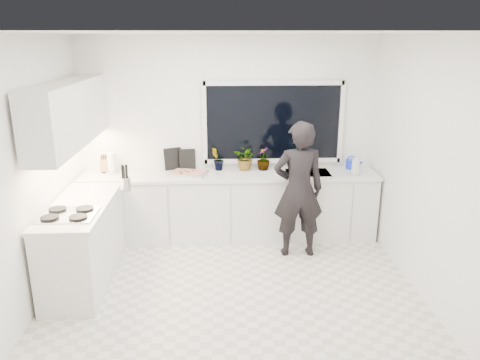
{
  "coord_description": "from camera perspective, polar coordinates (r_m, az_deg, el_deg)",
  "views": [
    {
      "loc": [
        -0.14,
        -4.53,
        2.67
      ],
      "look_at": [
        0.09,
        0.4,
        1.15
      ],
      "focal_mm": 35.0,
      "sensor_mm": 36.0,
      "label": 1
    }
  ],
  "objects": [
    {
      "name": "faucet",
      "position": [
        6.5,
        7.99,
        2.34
      ],
      "size": [
        0.03,
        0.03,
        0.22
      ],
      "primitive_type": "cylinder",
      "color": "silver",
      "rests_on": "countertop_back"
    },
    {
      "name": "floor",
      "position": [
        5.26,
        -0.8,
        -13.49
      ],
      "size": [
        4.0,
        3.5,
        0.02
      ],
      "primitive_type": "cube",
      "color": "beige",
      "rests_on": "ground"
    },
    {
      "name": "sink",
      "position": [
        6.35,
        8.25,
        0.49
      ],
      "size": [
        0.58,
        0.42,
        0.14
      ],
      "primitive_type": "cube",
      "color": "silver",
      "rests_on": "countertop_back"
    },
    {
      "name": "watering_can",
      "position": [
        6.62,
        13.38,
        1.9
      ],
      "size": [
        0.18,
        0.18,
        0.13
      ],
      "primitive_type": "cylinder",
      "rotation": [
        0.0,
        0.0,
        0.39
      ],
      "color": "#1632D3",
      "rests_on": "countertop_back"
    },
    {
      "name": "pizza",
      "position": [
        6.2,
        -6.28,
        0.94
      ],
      "size": [
        0.48,
        0.4,
        0.01
      ],
      "primitive_type": "cube",
      "rotation": [
        0.0,
        0.0,
        -0.27
      ],
      "color": "red",
      "rests_on": "pizza_tray"
    },
    {
      "name": "picture_frame_large",
      "position": [
        6.44,
        -6.43,
        2.53
      ],
      "size": [
        0.22,
        0.05,
        0.28
      ],
      "primitive_type": "cube",
      "rotation": [
        0.0,
        0.0,
        0.13
      ],
      "color": "black",
      "rests_on": "countertop_back"
    },
    {
      "name": "soap_bottles",
      "position": [
        6.31,
        13.93,
        1.75
      ],
      "size": [
        0.12,
        0.12,
        0.29
      ],
      "color": "#D8BF66",
      "rests_on": "countertop_back"
    },
    {
      "name": "base_cabinets_back",
      "position": [
        6.38,
        -1.23,
        -3.33
      ],
      "size": [
        3.92,
        0.58,
        0.88
      ],
      "primitive_type": "cube",
      "color": "white",
      "rests_on": "floor"
    },
    {
      "name": "countertop_back",
      "position": [
        6.23,
        -1.26,
        0.6
      ],
      "size": [
        3.94,
        0.62,
        0.04
      ],
      "primitive_type": "cube",
      "color": "silver",
      "rests_on": "base_cabinets_back"
    },
    {
      "name": "herb_plants",
      "position": [
        6.35,
        1.41,
        2.67
      ],
      "size": [
        1.24,
        0.38,
        0.34
      ],
      "color": "#26662D",
      "rests_on": "countertop_back"
    },
    {
      "name": "person",
      "position": [
        5.8,
        7.14,
        -1.19
      ],
      "size": [
        0.64,
        0.43,
        1.72
      ],
      "primitive_type": "imported",
      "rotation": [
        0.0,
        0.0,
        3.18
      ],
      "color": "black",
      "rests_on": "floor"
    },
    {
      "name": "picture_frame_small",
      "position": [
        6.45,
        -8.16,
        2.59
      ],
      "size": [
        0.24,
        0.12,
        0.3
      ],
      "primitive_type": "cube",
      "rotation": [
        0.0,
        0.0,
        0.4
      ],
      "color": "black",
      "rests_on": "countertop_back"
    },
    {
      "name": "utensil_crock",
      "position": [
        5.69,
        -13.79,
        -0.44
      ],
      "size": [
        0.16,
        0.16,
        0.16
      ],
      "primitive_type": "cylinder",
      "rotation": [
        0.0,
        0.0,
        0.27
      ],
      "color": "#A9A9AE",
      "rests_on": "countertop_left"
    },
    {
      "name": "window",
      "position": [
        6.39,
        4.06,
        7.0
      ],
      "size": [
        1.8,
        0.02,
        1.0
      ],
      "primitive_type": "cube",
      "color": "black",
      "rests_on": "wall_back"
    },
    {
      "name": "wall_left",
      "position": [
        5.07,
        -24.19,
        0.51
      ],
      "size": [
        0.02,
        3.5,
        2.7
      ],
      "primitive_type": "cube",
      "color": "white",
      "rests_on": "ground"
    },
    {
      "name": "knife_block",
      "position": [
        6.51,
        -16.01,
        1.86
      ],
      "size": [
        0.13,
        0.1,
        0.22
      ],
      "primitive_type": "cube",
      "rotation": [
        0.0,
        0.0,
        -0.04
      ],
      "color": "#926044",
      "rests_on": "countertop_back"
    },
    {
      "name": "upper_cabinets",
      "position": [
        5.54,
        -20.13,
        7.59
      ],
      "size": [
        0.34,
        2.1,
        0.7
      ],
      "primitive_type": "cube",
      "color": "white",
      "rests_on": "wall_left"
    },
    {
      "name": "pizza_tray",
      "position": [
        6.21,
        -6.27,
        0.79
      ],
      "size": [
        0.53,
        0.45,
        0.03
      ],
      "primitive_type": "cube",
      "rotation": [
        0.0,
        0.0,
        -0.27
      ],
      "color": "silver",
      "rests_on": "countertop_back"
    },
    {
      "name": "ceiling",
      "position": [
        4.53,
        -0.94,
        17.63
      ],
      "size": [
        4.0,
        3.5,
        0.02
      ],
      "primitive_type": "cube",
      "color": "white",
      "rests_on": "wall_back"
    },
    {
      "name": "wall_back",
      "position": [
        6.43,
        -1.36,
        5.27
      ],
      "size": [
        4.0,
        0.02,
        2.7
      ],
      "primitive_type": "cube",
      "color": "white",
      "rests_on": "ground"
    },
    {
      "name": "paper_towel_roll",
      "position": [
        6.45,
        -15.36,
        1.96
      ],
      "size": [
        0.14,
        0.14,
        0.26
      ],
      "primitive_type": "cylinder",
      "rotation": [
        0.0,
        0.0,
        0.37
      ],
      "color": "white",
      "rests_on": "countertop_back"
    },
    {
      "name": "stovetop",
      "position": [
        5.09,
        -20.27,
        -3.91
      ],
      "size": [
        0.56,
        0.48,
        0.03
      ],
      "primitive_type": "cube",
      "color": "black",
      "rests_on": "countertop_left"
    },
    {
      "name": "wall_right",
      "position": [
        5.18,
        21.96,
        1.1
      ],
      "size": [
        0.02,
        3.5,
        2.7
      ],
      "primitive_type": "cube",
      "color": "white",
      "rests_on": "ground"
    },
    {
      "name": "countertop_left",
      "position": [
        5.41,
        -18.96,
        -2.94
      ],
      "size": [
        0.62,
        1.6,
        0.04
      ],
      "primitive_type": "cube",
      "color": "silver",
      "rests_on": "base_cabinets_left"
    },
    {
      "name": "base_cabinets_left",
      "position": [
        5.58,
        -18.5,
        -7.38
      ],
      "size": [
        0.58,
        1.6,
        0.88
      ],
      "primitive_type": "cube",
      "color": "white",
      "rests_on": "floor"
    }
  ]
}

